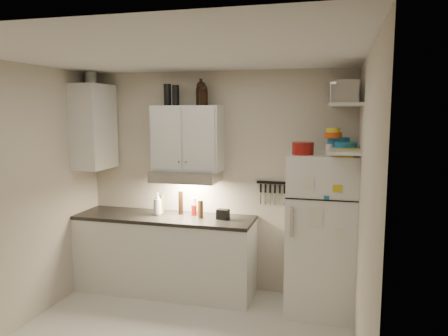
# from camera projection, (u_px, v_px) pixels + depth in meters

# --- Properties ---
(ceiling) EXTENTS (3.20, 3.00, 0.02)m
(ceiling) POSITION_uv_depth(u_px,v_px,m) (167.00, 53.00, 3.59)
(ceiling) COLOR white
(ceiling) RESTS_ON ground
(back_wall) EXTENTS (3.20, 0.02, 2.60)m
(back_wall) POSITION_uv_depth(u_px,v_px,m) (217.00, 182.00, 5.21)
(back_wall) COLOR beige
(back_wall) RESTS_ON ground
(left_wall) EXTENTS (0.02, 3.00, 2.60)m
(left_wall) POSITION_uv_depth(u_px,v_px,m) (12.00, 199.00, 4.17)
(left_wall) COLOR beige
(left_wall) RESTS_ON ground
(right_wall) EXTENTS (0.02, 3.00, 2.60)m
(right_wall) POSITION_uv_depth(u_px,v_px,m) (365.00, 221.00, 3.36)
(right_wall) COLOR beige
(right_wall) RESTS_ON ground
(base_cabinet) EXTENTS (2.10, 0.60, 0.88)m
(base_cabinet) POSITION_uv_depth(u_px,v_px,m) (165.00, 255.00, 5.17)
(base_cabinet) COLOR silver
(base_cabinet) RESTS_ON floor
(countertop) EXTENTS (2.10, 0.62, 0.04)m
(countertop) POSITION_uv_depth(u_px,v_px,m) (165.00, 217.00, 5.11)
(countertop) COLOR black
(countertop) RESTS_ON base_cabinet
(upper_cabinet) EXTENTS (0.80, 0.33, 0.75)m
(upper_cabinet) POSITION_uv_depth(u_px,v_px,m) (188.00, 138.00, 5.05)
(upper_cabinet) COLOR silver
(upper_cabinet) RESTS_ON back_wall
(side_cabinet) EXTENTS (0.33, 0.55, 1.00)m
(side_cabinet) POSITION_uv_depth(u_px,v_px,m) (94.00, 127.00, 5.19)
(side_cabinet) COLOR silver
(side_cabinet) RESTS_ON left_wall
(range_hood) EXTENTS (0.76, 0.46, 0.12)m
(range_hood) POSITION_uv_depth(u_px,v_px,m) (186.00, 176.00, 5.05)
(range_hood) COLOR silver
(range_hood) RESTS_ON back_wall
(fridge) EXTENTS (0.70, 0.68, 1.70)m
(fridge) POSITION_uv_depth(u_px,v_px,m) (321.00, 233.00, 4.62)
(fridge) COLOR white
(fridge) RESTS_ON floor
(shelf_hi) EXTENTS (0.30, 0.95, 0.03)m
(shelf_hi) POSITION_uv_depth(u_px,v_px,m) (346.00, 105.00, 4.26)
(shelf_hi) COLOR silver
(shelf_hi) RESTS_ON right_wall
(shelf_lo) EXTENTS (0.30, 0.95, 0.03)m
(shelf_lo) POSITION_uv_depth(u_px,v_px,m) (344.00, 149.00, 4.32)
(shelf_lo) COLOR silver
(shelf_lo) RESTS_ON right_wall
(knife_strip) EXTENTS (0.42, 0.02, 0.03)m
(knife_strip) POSITION_uv_depth(u_px,v_px,m) (275.00, 183.00, 5.01)
(knife_strip) COLOR black
(knife_strip) RESTS_ON back_wall
(dutch_oven) EXTENTS (0.27, 0.27, 0.13)m
(dutch_oven) POSITION_uv_depth(u_px,v_px,m) (303.00, 148.00, 4.41)
(dutch_oven) COLOR maroon
(dutch_oven) RESTS_ON fridge
(book_stack) EXTENTS (0.27, 0.29, 0.08)m
(book_stack) POSITION_uv_depth(u_px,v_px,m) (348.00, 152.00, 4.26)
(book_stack) COLOR gold
(book_stack) RESTS_ON fridge
(spice_jar) EXTENTS (0.08, 0.08, 0.11)m
(spice_jar) POSITION_uv_depth(u_px,v_px,m) (329.00, 150.00, 4.37)
(spice_jar) COLOR silver
(spice_jar) RESTS_ON fridge
(stock_pot) EXTENTS (0.37, 0.37, 0.21)m
(stock_pot) POSITION_uv_depth(u_px,v_px,m) (341.00, 93.00, 4.47)
(stock_pot) COLOR silver
(stock_pot) RESTS_ON shelf_hi
(tin_a) EXTENTS (0.18, 0.17, 0.18)m
(tin_a) POSITION_uv_depth(u_px,v_px,m) (340.00, 94.00, 4.17)
(tin_a) COLOR #AAAAAD
(tin_a) RESTS_ON shelf_hi
(tin_b) EXTENTS (0.20, 0.20, 0.20)m
(tin_b) POSITION_uv_depth(u_px,v_px,m) (347.00, 91.00, 3.92)
(tin_b) COLOR #AAAAAD
(tin_b) RESTS_ON shelf_hi
(bowl_teal) EXTENTS (0.23, 0.23, 0.09)m
(bowl_teal) POSITION_uv_depth(u_px,v_px,m) (339.00, 142.00, 4.53)
(bowl_teal) COLOR #1C689B
(bowl_teal) RESTS_ON shelf_lo
(bowl_orange) EXTENTS (0.18, 0.18, 0.05)m
(bowl_orange) POSITION_uv_depth(u_px,v_px,m) (333.00, 135.00, 4.47)
(bowl_orange) COLOR #DB4F14
(bowl_orange) RESTS_ON bowl_teal
(bowl_yellow) EXTENTS (0.14, 0.14, 0.05)m
(bowl_yellow) POSITION_uv_depth(u_px,v_px,m) (333.00, 130.00, 4.47)
(bowl_yellow) COLOR yellow
(bowl_yellow) RESTS_ON bowl_orange
(plates) EXTENTS (0.23, 0.23, 0.05)m
(plates) POSITION_uv_depth(u_px,v_px,m) (346.00, 145.00, 4.38)
(plates) COLOR #1C689B
(plates) RESTS_ON shelf_lo
(growler_a) EXTENTS (0.14, 0.14, 0.28)m
(growler_a) POSITION_uv_depth(u_px,v_px,m) (201.00, 93.00, 5.00)
(growler_a) COLOR black
(growler_a) RESTS_ON upper_cabinet
(growler_b) EXTENTS (0.13, 0.13, 0.23)m
(growler_b) POSITION_uv_depth(u_px,v_px,m) (204.00, 95.00, 4.86)
(growler_b) COLOR black
(growler_b) RESTS_ON upper_cabinet
(thermos_a) EXTENTS (0.09, 0.09, 0.23)m
(thermos_a) POSITION_uv_depth(u_px,v_px,m) (176.00, 95.00, 4.96)
(thermos_a) COLOR black
(thermos_a) RESTS_ON upper_cabinet
(thermos_b) EXTENTS (0.11, 0.11, 0.24)m
(thermos_b) POSITION_uv_depth(u_px,v_px,m) (167.00, 95.00, 4.98)
(thermos_b) COLOR black
(thermos_b) RESTS_ON upper_cabinet
(side_jar) EXTENTS (0.15, 0.15, 0.17)m
(side_jar) POSITION_uv_depth(u_px,v_px,m) (91.00, 77.00, 5.19)
(side_jar) COLOR silver
(side_jar) RESTS_ON side_cabinet
(soap_bottle) EXTENTS (0.15, 0.15, 0.30)m
(soap_bottle) POSITION_uv_depth(u_px,v_px,m) (158.00, 203.00, 5.12)
(soap_bottle) COLOR silver
(soap_bottle) RESTS_ON countertop
(pepper_mill) EXTENTS (0.07, 0.07, 0.21)m
(pepper_mill) POSITION_uv_depth(u_px,v_px,m) (200.00, 209.00, 4.99)
(pepper_mill) COLOR brown
(pepper_mill) RESTS_ON countertop
(oil_bottle) EXTENTS (0.05, 0.05, 0.22)m
(oil_bottle) POSITION_uv_depth(u_px,v_px,m) (162.00, 204.00, 5.21)
(oil_bottle) COLOR #4C6719
(oil_bottle) RESTS_ON countertop
(vinegar_bottle) EXTENTS (0.07, 0.07, 0.28)m
(vinegar_bottle) POSITION_uv_depth(u_px,v_px,m) (181.00, 203.00, 5.17)
(vinegar_bottle) COLOR black
(vinegar_bottle) RESTS_ON countertop
(clear_bottle) EXTENTS (0.08, 0.08, 0.20)m
(clear_bottle) POSITION_uv_depth(u_px,v_px,m) (194.00, 206.00, 5.15)
(clear_bottle) COLOR silver
(clear_bottle) RESTS_ON countertop
(red_jar) EXTENTS (0.08, 0.08, 0.12)m
(red_jar) POSITION_uv_depth(u_px,v_px,m) (194.00, 210.00, 5.11)
(red_jar) COLOR maroon
(red_jar) RESTS_ON countertop
(caddy) EXTENTS (0.15, 0.12, 0.11)m
(caddy) POSITION_uv_depth(u_px,v_px,m) (223.00, 214.00, 4.94)
(caddy) COLOR black
(caddy) RESTS_ON countertop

